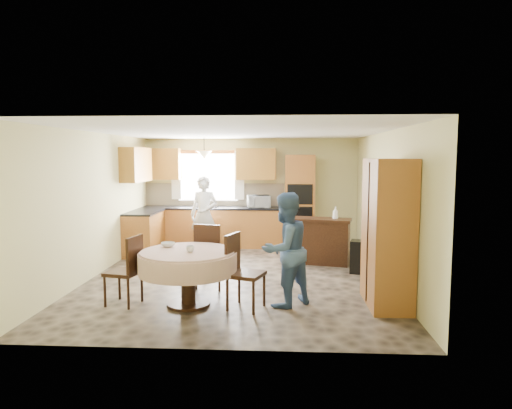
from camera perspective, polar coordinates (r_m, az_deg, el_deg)
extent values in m
cube|color=brown|center=(8.02, -2.24, -9.03)|extent=(5.00, 6.00, 0.01)
cube|color=white|center=(7.75, -2.32, 9.11)|extent=(5.00, 6.00, 0.01)
cube|color=#C9C280|center=(10.76, -0.73, 1.58)|extent=(5.00, 0.02, 2.50)
cube|color=#C9C280|center=(4.84, -5.73, -3.90)|extent=(5.00, 0.02, 2.50)
cube|color=#C9C280|center=(8.41, -19.50, -0.01)|extent=(0.02, 6.00, 2.50)
cube|color=#C9C280|center=(7.95, 15.97, -0.22)|extent=(0.02, 6.00, 2.50)
cube|color=white|center=(10.84, -6.03, 3.43)|extent=(1.40, 0.03, 1.10)
cube|color=white|center=(10.94, -9.96, 3.66)|extent=(0.22, 0.02, 1.15)
cube|color=white|center=(10.69, -2.10, 3.70)|extent=(0.22, 0.02, 1.15)
cube|color=#B56C30|center=(10.66, -5.41, -2.87)|extent=(3.30, 0.60, 0.88)
cube|color=black|center=(10.60, -5.43, -0.42)|extent=(3.30, 0.64, 0.04)
cube|color=#B56C30|center=(10.09, -13.80, -3.52)|extent=(0.60, 1.20, 0.88)
cube|color=black|center=(10.02, -13.87, -0.93)|extent=(0.64, 1.20, 0.04)
cube|color=beige|center=(10.85, -5.22, 1.22)|extent=(3.30, 0.02, 0.55)
cube|color=#BB7A2E|center=(10.91, -11.64, 4.99)|extent=(0.85, 0.33, 0.72)
cube|color=#BB7A2E|center=(10.56, 0.02, 5.08)|extent=(0.90, 0.33, 0.72)
cube|color=#BB7A2E|center=(10.00, -14.76, 4.83)|extent=(0.33, 1.20, 0.72)
cube|color=#B56C30|center=(10.45, 5.45, 0.38)|extent=(0.66, 0.62, 2.12)
cube|color=black|center=(10.12, 5.53, 1.27)|extent=(0.56, 0.01, 0.45)
cube|color=black|center=(10.18, 5.50, -1.53)|extent=(0.56, 0.01, 0.45)
cone|color=beige|center=(10.36, -6.49, 6.19)|extent=(0.36, 0.36, 0.18)
cube|color=#361D0E|center=(9.00, 8.02, -4.70)|extent=(1.25, 0.74, 0.83)
cube|color=black|center=(8.41, 13.20, -6.41)|extent=(0.49, 0.40, 0.59)
cube|color=#B56C30|center=(6.59, 16.13, -3.43)|extent=(0.54, 1.07, 2.05)
cylinder|color=#361D0E|center=(6.53, -8.47, -9.37)|extent=(0.20, 0.20, 0.71)
cylinder|color=#361D0E|center=(6.62, -8.42, -12.18)|extent=(0.60, 0.60, 0.04)
cylinder|color=beige|center=(6.43, -8.52, -5.96)|extent=(1.31, 1.31, 0.05)
cylinder|color=beige|center=(6.46, -8.50, -7.18)|extent=(1.37, 1.37, 0.28)
cube|color=#361D0E|center=(6.75, -16.27, -8.17)|extent=(0.50, 0.50, 0.05)
cube|color=#361D0E|center=(6.59, -14.90, -6.03)|extent=(0.12, 0.40, 0.51)
cylinder|color=#361D0E|center=(6.71, -18.23, -10.42)|extent=(0.04, 0.04, 0.44)
cylinder|color=#361D0E|center=(6.58, -15.22, -10.64)|extent=(0.04, 0.04, 0.44)
cylinder|color=#361D0E|center=(7.03, -17.13, -9.62)|extent=(0.04, 0.04, 0.44)
cylinder|color=#361D0E|center=(6.92, -14.25, -9.80)|extent=(0.04, 0.04, 0.44)
cube|color=#361D0E|center=(7.34, -5.52, -6.59)|extent=(0.54, 0.54, 0.05)
cube|color=#361D0E|center=(7.10, -6.15, -4.65)|extent=(0.43, 0.14, 0.54)
cylinder|color=#361D0E|center=(7.25, -7.26, -8.82)|extent=(0.04, 0.04, 0.46)
cylinder|color=#361D0E|center=(7.19, -4.20, -8.92)|extent=(0.04, 0.04, 0.46)
cylinder|color=#361D0E|center=(7.62, -6.72, -8.09)|extent=(0.04, 0.04, 0.46)
cylinder|color=#361D0E|center=(7.56, -3.81, -8.17)|extent=(0.04, 0.04, 0.46)
cube|color=#361D0E|center=(6.29, -1.26, -8.74)|extent=(0.57, 0.57, 0.05)
cube|color=#361D0E|center=(6.31, -2.95, -6.02)|extent=(0.18, 0.42, 0.53)
cylinder|color=#361D0E|center=(6.20, -3.19, -11.38)|extent=(0.04, 0.04, 0.46)
cylinder|color=#361D0E|center=(6.17, 0.41, -11.46)|extent=(0.04, 0.04, 0.46)
cylinder|color=#361D0E|center=(6.56, -2.81, -10.39)|extent=(0.04, 0.04, 0.46)
cylinder|color=#361D0E|center=(6.53, 0.58, -10.45)|extent=(0.04, 0.04, 0.46)
cube|color=gold|center=(9.01, 14.29, 3.04)|extent=(0.05, 0.63, 0.52)
cube|color=silver|center=(9.01, 14.10, 3.04)|extent=(0.01, 0.52, 0.41)
imported|color=silver|center=(10.42, 0.32, 0.39)|extent=(0.56, 0.43, 0.28)
imported|color=silver|center=(9.89, -6.51, -1.29)|extent=(0.67, 0.51, 1.66)
imported|color=#3D5A86|center=(6.37, 3.66, -5.64)|extent=(0.98, 0.97, 1.59)
imported|color=#B2B2B2|center=(8.92, 6.71, -1.90)|extent=(0.24, 0.24, 0.05)
imported|color=silver|center=(8.94, 9.90, -1.18)|extent=(0.12, 0.12, 0.28)
imported|color=#B2B2B2|center=(6.31, -8.23, -5.54)|extent=(0.15, 0.15, 0.09)
imported|color=#B2B2B2|center=(6.74, -10.95, -4.96)|extent=(0.24, 0.24, 0.06)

